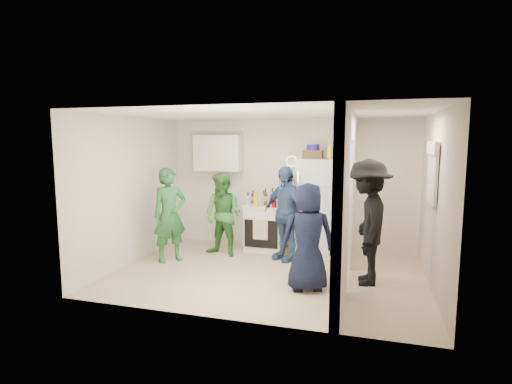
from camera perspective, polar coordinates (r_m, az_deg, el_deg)
floor at (r=6.46m, az=1.58°, el=-11.62°), size 4.80×4.80×0.00m
wall_back at (r=7.81m, az=4.76°, el=1.10°), size 4.80×0.00×4.80m
wall_front at (r=4.56m, az=-3.77°, el=-3.41°), size 4.80×0.00×4.80m
wall_left at (r=7.15m, az=-17.34°, el=0.21°), size 0.00×3.40×3.40m
wall_right at (r=6.03m, az=24.28°, el=-1.39°), size 0.00×3.40×3.40m
ceiling at (r=6.12m, az=1.67°, el=11.12°), size 4.80×4.80×0.00m
partition_pier_back at (r=7.07m, az=13.36°, el=0.27°), size 0.12×1.20×2.50m
partition_pier_front at (r=4.89m, az=12.05°, el=-2.81°), size 0.12×1.20×2.50m
partition_header at (r=5.92m, az=13.12°, el=9.11°), size 0.12×1.00×0.40m
stove at (r=7.71m, az=1.32°, el=-5.08°), size 0.73×0.61×0.87m
upper_cabinet at (r=7.99m, az=-5.39°, el=5.56°), size 0.95×0.34×0.70m
fridge at (r=7.41m, az=8.71°, el=-2.14°), size 0.73×0.71×1.77m
wicker_basket at (r=7.37m, az=8.14°, el=5.34°), size 0.35×0.25×0.15m
blue_bowl at (r=7.37m, az=8.16°, el=6.35°), size 0.24×0.24×0.11m
yellow_cup_stack_top at (r=7.19m, az=10.52°, el=5.63°), size 0.09×0.09×0.25m
wall_clock at (r=7.74m, az=5.13°, el=4.39°), size 0.22×0.02×0.22m
spice_shelf at (r=7.75m, az=4.70°, el=1.80°), size 0.35×0.08×0.03m
nook_window at (r=6.18m, az=24.04°, el=2.55°), size 0.03×0.70×0.80m
nook_window_frame at (r=6.18m, az=23.90°, el=2.56°), size 0.04×0.76×0.86m
nook_valance at (r=6.16m, az=23.84°, el=5.81°), size 0.04×0.82×0.18m
yellow_cup_stack_stove at (r=7.43m, az=-0.00°, el=-1.14°), size 0.09×0.09×0.25m
red_cup at (r=7.37m, az=2.58°, el=-1.72°), size 0.09×0.09×0.12m
person_green_left at (r=7.07m, az=-12.23°, el=-3.23°), size 0.68×0.71×1.64m
person_green_center at (r=7.29m, az=-4.69°, el=-3.25°), size 0.84×0.72×1.52m
person_denim at (r=7.02m, az=4.18°, el=-3.07°), size 1.04×0.85×1.66m
person_navy at (r=5.64m, az=7.40°, el=-6.41°), size 0.87×0.71×1.53m
person_nook at (r=6.05m, az=15.58°, el=-4.16°), size 0.76×1.23×1.84m
bottle_a at (r=7.82m, az=-0.43°, el=-0.72°), size 0.07×0.07×0.25m
bottle_b at (r=7.59m, az=0.01°, el=-0.99°), size 0.08×0.08×0.24m
bottle_c at (r=7.76m, az=1.13°, el=-0.75°), size 0.08×0.08×0.25m
bottle_d at (r=7.55m, az=1.36°, el=-0.71°), size 0.07×0.07×0.33m
bottle_e at (r=7.74m, az=2.37°, el=-0.55°), size 0.07×0.07×0.32m
bottle_f at (r=7.58m, az=2.62°, el=-0.99°), size 0.07×0.07×0.25m
bottle_g at (r=7.66m, az=3.55°, el=-0.90°), size 0.06×0.06×0.25m
bottle_h at (r=7.60m, az=-1.16°, el=-0.96°), size 0.08×0.08×0.25m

